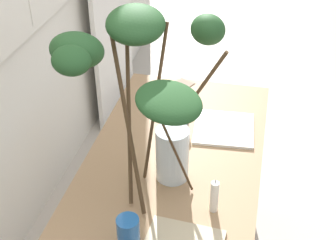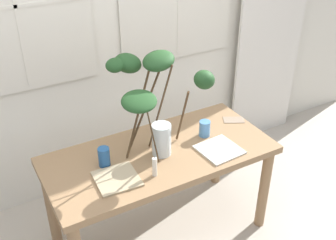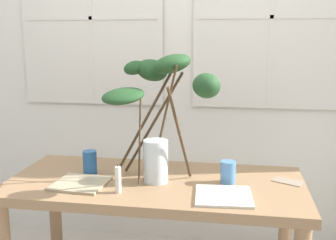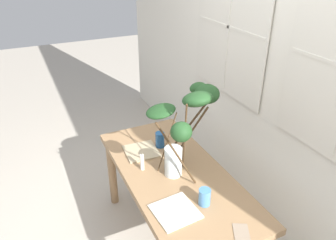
# 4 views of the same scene
# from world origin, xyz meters

# --- Properties ---
(ground) EXTENTS (14.00, 14.00, 0.00)m
(ground) POSITION_xyz_m (0.00, 0.00, 0.00)
(ground) COLOR #B7AD9E
(back_wall_with_windows) EXTENTS (5.89, 0.14, 3.03)m
(back_wall_with_windows) POSITION_xyz_m (0.00, 0.89, 1.52)
(back_wall_with_windows) COLOR silver
(back_wall_with_windows) RESTS_ON ground
(curtain_sheer_side) EXTENTS (0.74, 0.03, 2.51)m
(curtain_sheer_side) POSITION_xyz_m (1.58, 0.74, 1.25)
(curtain_sheer_side) COLOR silver
(curtain_sheer_side) RESTS_ON ground
(dining_table) EXTENTS (1.55, 0.72, 0.75)m
(dining_table) POSITION_xyz_m (0.00, 0.00, 0.64)
(dining_table) COLOR #93704C
(dining_table) RESTS_ON ground
(vase_with_branches) EXTENTS (0.64, 0.60, 0.68)m
(vase_with_branches) POSITION_xyz_m (-0.00, 0.08, 1.17)
(vase_with_branches) COLOR silver
(vase_with_branches) RESTS_ON dining_table
(drinking_glass_blue_left) EXTENTS (0.08, 0.08, 0.13)m
(drinking_glass_blue_left) POSITION_xyz_m (-0.37, 0.05, 0.81)
(drinking_glass_blue_left) COLOR #235693
(drinking_glass_blue_left) RESTS_ON dining_table
(drinking_glass_blue_right) EXTENTS (0.08, 0.08, 0.12)m
(drinking_glass_blue_right) POSITION_xyz_m (0.38, 0.03, 0.80)
(drinking_glass_blue_right) COLOR #4C84BC
(drinking_glass_blue_right) RESTS_ON dining_table
(plate_square_left) EXTENTS (0.27, 0.27, 0.01)m
(plate_square_left) POSITION_xyz_m (-0.36, -0.12, 0.75)
(plate_square_left) COLOR tan
(plate_square_left) RESTS_ON dining_table
(plate_square_right) EXTENTS (0.28, 0.28, 0.01)m
(plate_square_right) POSITION_xyz_m (0.36, -0.18, 0.75)
(plate_square_right) COLOR silver
(plate_square_right) RESTS_ON dining_table
(napkin_folded) EXTENTS (0.18, 0.15, 0.00)m
(napkin_folded) POSITION_xyz_m (0.69, 0.09, 0.75)
(napkin_folded) COLOR gray
(napkin_folded) RESTS_ON dining_table
(pillar_candle) EXTENTS (0.03, 0.03, 0.14)m
(pillar_candle) POSITION_xyz_m (-0.14, -0.20, 0.81)
(pillar_candle) COLOR silver
(pillar_candle) RESTS_ON dining_table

